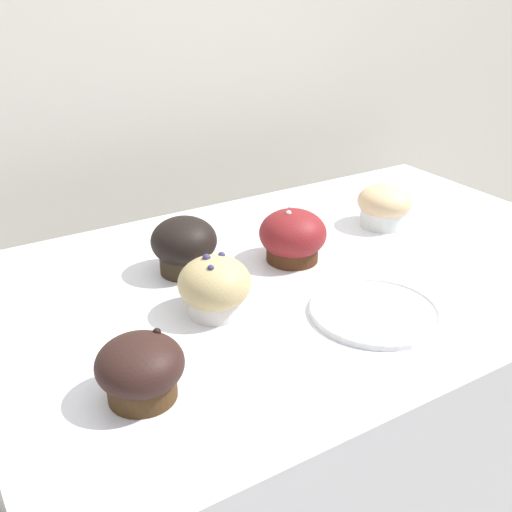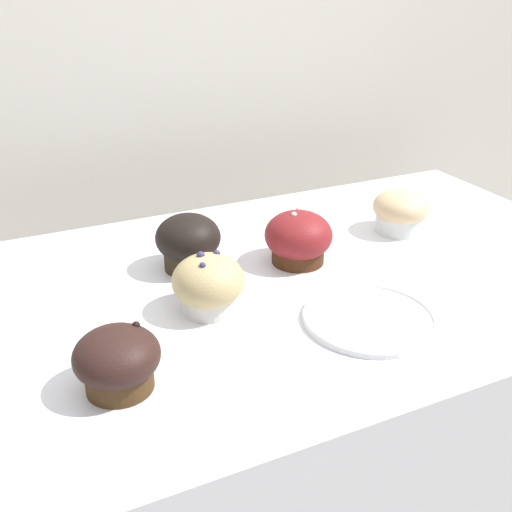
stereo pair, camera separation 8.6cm
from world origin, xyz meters
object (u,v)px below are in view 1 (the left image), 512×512
object	(u,v)px
muffin_back_right	(184,245)
muffin_front_right	(384,206)
muffin_front_left	(215,287)
muffin_back_left	(140,369)
serving_plate	(375,311)
muffin_front_center	(293,237)

from	to	relation	value
muffin_back_right	muffin_front_right	distance (m)	0.38
muffin_back_right	muffin_front_left	size ratio (longest dim) A/B	1.02
muffin_back_left	muffin_front_right	size ratio (longest dim) A/B	0.99
muffin_back_left	muffin_front_left	world-z (taller)	muffin_front_left
muffin_back_right	serving_plate	xyz separation A→B (m)	(0.16, -0.25, -0.04)
muffin_front_left	muffin_front_right	xyz separation A→B (m)	(0.40, 0.11, -0.00)
muffin_back_right	muffin_front_left	distance (m)	0.13
muffin_back_left	serving_plate	size ratio (longest dim) A/B	0.54
muffin_front_center	muffin_front_right	bearing A→B (deg)	8.10
muffin_back_left	muffin_back_right	bearing A→B (deg)	55.72
muffin_front_center	muffin_back_left	xyz separation A→B (m)	(-0.33, -0.19, -0.00)
muffin_front_right	muffin_back_left	bearing A→B (deg)	-157.79
serving_plate	muffin_front_left	bearing A→B (deg)	147.62
muffin_front_center	serving_plate	size ratio (longest dim) A/B	0.60
serving_plate	muffin_back_left	bearing A→B (deg)	179.78
muffin_back_right	muffin_front_left	xyz separation A→B (m)	(-0.02, -0.13, -0.00)
serving_plate	muffin_back_right	bearing A→B (deg)	123.72
muffin_back_right	muffin_front_right	world-z (taller)	muffin_back_right
muffin_front_right	muffin_front_center	bearing A→B (deg)	-171.90
muffin_front_center	muffin_front_left	world-z (taller)	muffin_front_center
muffin_back_right	muffin_front_right	bearing A→B (deg)	-3.11
muffin_back_left	muffin_back_right	world-z (taller)	muffin_back_right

